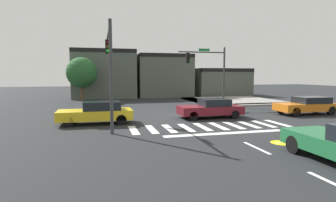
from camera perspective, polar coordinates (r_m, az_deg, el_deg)
name	(u,v)px	position (r m, az deg, el deg)	size (l,w,h in m)	color
ground_plane	(187,116)	(20.85, 4.08, -3.10)	(120.00, 120.00, 0.00)	#232628
crosswalk_near	(210,126)	(16.69, 8.90, -5.28)	(9.71, 2.50, 0.01)	silver
lane_markings	(313,159)	(11.56, 28.20, -10.71)	(6.80, 18.75, 0.01)	white
bike_detector_marking	(282,143)	(13.63, 22.74, -8.08)	(1.00, 1.00, 0.01)	yellow
curb_corner_northeast	(231,101)	(32.76, 13.12, 0.02)	(10.00, 10.60, 0.15)	gray
storefront_row	(157,77)	(39.57, -2.37, 5.10)	(25.43, 6.95, 6.49)	#4C564C
traffic_signal_northeast	(208,66)	(26.65, 8.43, 7.23)	(4.76, 0.32, 5.79)	#383A3D
traffic_signal_southwest	(109,56)	(16.70, -12.23, 9.19)	(0.32, 6.04, 5.96)	#383A3D
car_maroon	(211,108)	(20.01, 8.97, -1.52)	(4.58, 1.93, 1.37)	maroon
car_orange	(307,105)	(24.04, 27.18, -0.79)	(4.72, 1.91, 1.39)	orange
car_yellow	(97,112)	(17.86, -14.65, -2.34)	(4.60, 1.83, 1.42)	gold
roadside_tree	(82,73)	(33.66, -17.65, 5.69)	(3.57, 3.57, 5.19)	#4C3823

